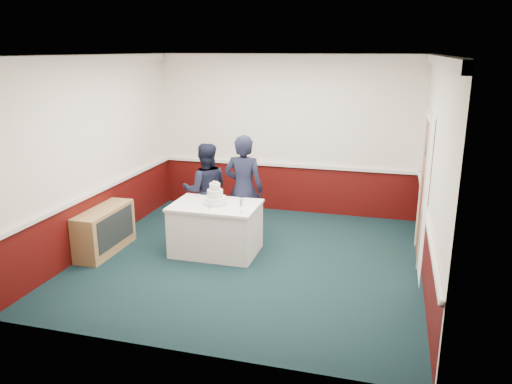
% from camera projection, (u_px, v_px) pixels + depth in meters
% --- Properties ---
extents(ground, '(5.00, 5.00, 0.00)m').
position_uv_depth(ground, '(250.00, 259.00, 7.57)').
color(ground, '#142E31').
rests_on(ground, ground).
extents(room_shell, '(5.00, 5.00, 3.00)m').
position_uv_depth(room_shell, '(266.00, 125.00, 7.57)').
color(room_shell, white).
rests_on(room_shell, ground).
extents(sideboard, '(0.41, 1.20, 0.70)m').
position_uv_depth(sideboard, '(105.00, 230.00, 7.78)').
color(sideboard, tan).
rests_on(sideboard, ground).
extents(cake_table, '(1.32, 0.92, 0.79)m').
position_uv_depth(cake_table, '(216.00, 228.00, 7.73)').
color(cake_table, white).
rests_on(cake_table, ground).
extents(wedding_cake, '(0.35, 0.35, 0.36)m').
position_uv_depth(wedding_cake, '(215.00, 197.00, 7.59)').
color(wedding_cake, white).
rests_on(wedding_cake, cake_table).
extents(cake_knife, '(0.10, 0.21, 0.00)m').
position_uv_depth(cake_knife, '(209.00, 208.00, 7.44)').
color(cake_knife, silver).
rests_on(cake_knife, cake_table).
extents(champagne_flute, '(0.05, 0.05, 0.21)m').
position_uv_depth(champagne_flute, '(241.00, 203.00, 7.19)').
color(champagne_flute, silver).
rests_on(champagne_flute, cake_table).
extents(person_man, '(0.94, 0.85, 1.59)m').
position_uv_depth(person_man, '(206.00, 190.00, 8.34)').
color(person_man, black).
rests_on(person_man, ground).
extents(person_woman, '(0.66, 0.44, 1.78)m').
position_uv_depth(person_woman, '(244.00, 189.00, 8.07)').
color(person_woman, black).
rests_on(person_woman, ground).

